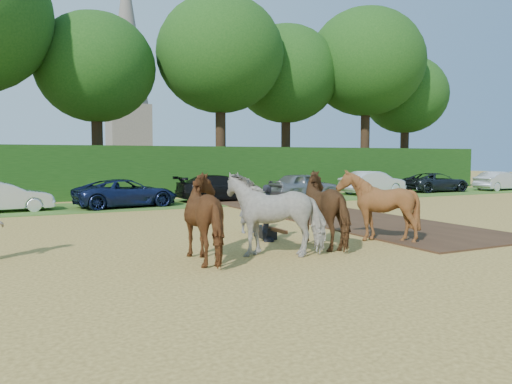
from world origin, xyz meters
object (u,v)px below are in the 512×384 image
at_px(plough_team, 302,211).
at_px(parked_cars, 274,187).
at_px(spectator_far, 267,213).
at_px(church, 127,68).

height_order(plough_team, parked_cars, plough_team).
distance_m(spectator_far, church, 55.03).
bearing_deg(spectator_far, plough_team, -152.57).
relative_size(plough_team, parked_cars, 0.16).
relative_size(plough_team, church, 0.24).
bearing_deg(church, spectator_far, -98.22).
relative_size(parked_cars, church, 1.54).
bearing_deg(plough_team, parked_cars, 64.26).
distance_m(plough_team, parked_cars, 14.88).
xyz_separation_m(spectator_far, parked_cars, (6.72, 11.92, -0.12)).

